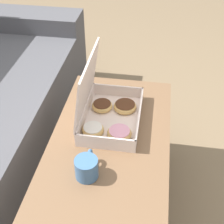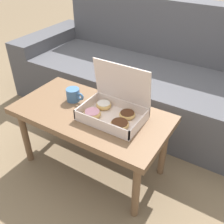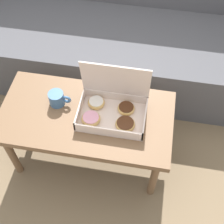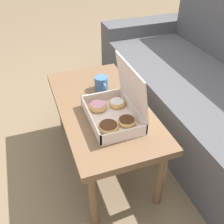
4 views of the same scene
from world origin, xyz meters
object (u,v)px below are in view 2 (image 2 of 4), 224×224
at_px(coffee_table, 91,119).
at_px(coffee_mug, 74,95).
at_px(pastry_box, 113,109).
at_px(couch, 150,78).

height_order(coffee_table, coffee_mug, coffee_mug).
bearing_deg(coffee_table, coffee_mug, 162.83).
height_order(coffee_table, pastry_box, pastry_box).
bearing_deg(coffee_mug, coffee_table, -17.17).
relative_size(coffee_table, coffee_mug, 7.61).
xyz_separation_m(couch, coffee_table, (0.00, -0.89, 0.11)).
bearing_deg(coffee_mug, pastry_box, -4.30).
relative_size(pastry_box, coffee_mug, 2.87).
height_order(couch, coffee_table, couch).
bearing_deg(coffee_table, pastry_box, 12.10).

